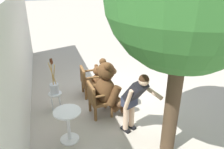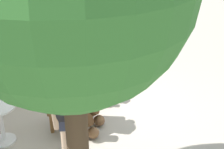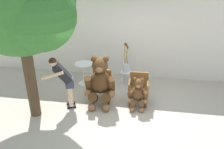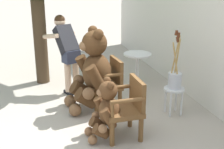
# 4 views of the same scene
# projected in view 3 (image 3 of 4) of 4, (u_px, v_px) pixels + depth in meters

# --- Properties ---
(ground_plane) EXTENTS (60.00, 60.00, 0.00)m
(ground_plane) POSITION_uv_depth(u_px,v_px,m) (117.00, 114.00, 6.61)
(ground_plane) COLOR #B2A899
(back_wall) EXTENTS (10.00, 0.16, 2.80)m
(back_wall) POSITION_uv_depth(u_px,v_px,m) (127.00, 36.00, 8.12)
(back_wall) COLOR silver
(back_wall) RESTS_ON ground
(wooden_chair_left) EXTENTS (0.60, 0.56, 0.86)m
(wooden_chair_left) POSITION_uv_depth(u_px,v_px,m) (102.00, 85.00, 7.09)
(wooden_chair_left) COLOR brown
(wooden_chair_left) RESTS_ON ground
(wooden_chair_right) EXTENTS (0.56, 0.52, 0.86)m
(wooden_chair_right) POSITION_uv_depth(u_px,v_px,m) (138.00, 87.00, 6.95)
(wooden_chair_right) COLOR brown
(wooden_chair_right) RESTS_ON ground
(teddy_bear_large) EXTENTS (0.85, 0.83, 1.42)m
(teddy_bear_large) POSITION_uv_depth(u_px,v_px,m) (100.00, 82.00, 6.75)
(teddy_bear_large) COLOR #4C3019
(teddy_bear_large) RESTS_ON ground
(teddy_bear_small) EXTENTS (0.54, 0.50, 0.90)m
(teddy_bear_small) POSITION_uv_depth(u_px,v_px,m) (138.00, 93.00, 6.70)
(teddy_bear_small) COLOR brown
(teddy_bear_small) RESTS_ON ground
(person_visitor) EXTENTS (0.75, 0.68, 1.48)m
(person_visitor) POSITION_uv_depth(u_px,v_px,m) (64.00, 78.00, 6.53)
(person_visitor) COLOR black
(person_visitor) RESTS_ON ground
(white_stool) EXTENTS (0.34, 0.34, 0.46)m
(white_stool) POSITION_uv_depth(u_px,v_px,m) (126.00, 74.00, 7.93)
(white_stool) COLOR silver
(white_stool) RESTS_ON ground
(brush_bucket) EXTENTS (0.22, 0.22, 0.96)m
(brush_bucket) POSITION_uv_depth(u_px,v_px,m) (126.00, 66.00, 7.80)
(brush_bucket) COLOR silver
(brush_bucket) RESTS_ON white_stool
(round_side_table) EXTENTS (0.56, 0.56, 0.72)m
(round_side_table) POSITION_uv_depth(u_px,v_px,m) (84.00, 71.00, 7.91)
(round_side_table) COLOR white
(round_side_table) RESTS_ON ground
(patio_tree) EXTENTS (2.62, 2.50, 4.22)m
(patio_tree) POSITION_uv_depth(u_px,v_px,m) (21.00, 2.00, 5.24)
(patio_tree) COLOR #473523
(patio_tree) RESTS_ON ground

